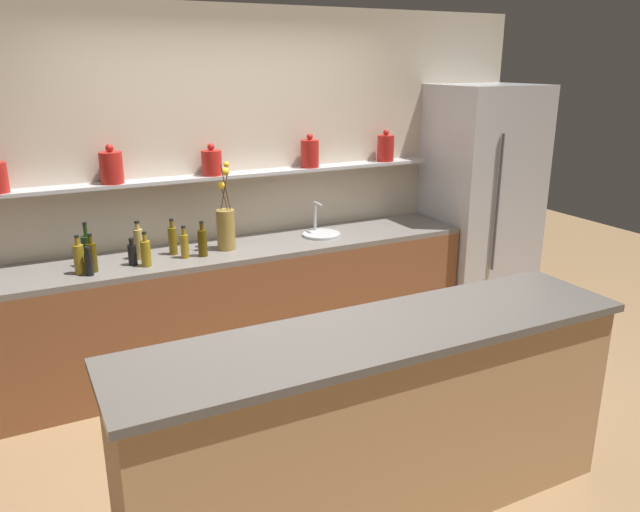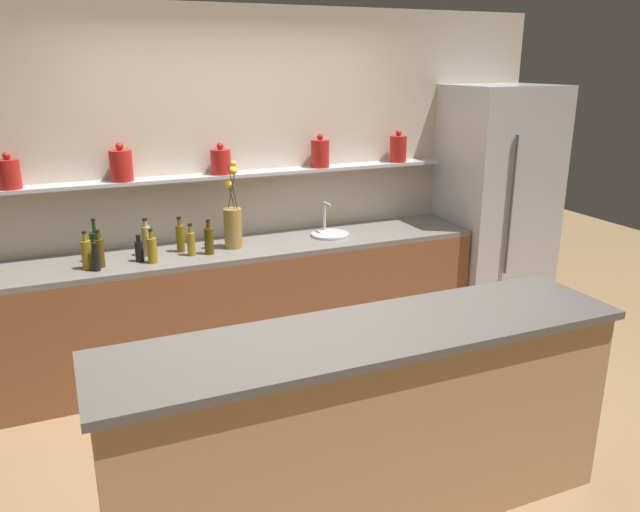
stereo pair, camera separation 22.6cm
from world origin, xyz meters
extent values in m
plane|color=olive|center=(0.00, 0.00, 0.00)|extent=(12.00, 12.00, 0.00)
cube|color=beige|center=(0.00, 1.60, 1.30)|extent=(5.20, 0.10, 2.60)
cube|color=#B7B7BC|center=(-0.10, 1.46, 1.41)|extent=(3.58, 0.18, 0.02)
cylinder|color=#AD1E19|center=(-1.52, 1.45, 1.51)|extent=(0.14, 0.14, 0.19)
sphere|color=#AD1E19|center=(-1.52, 1.45, 1.63)|extent=(0.05, 0.05, 0.05)
cylinder|color=#AD1E19|center=(-0.83, 1.45, 1.53)|extent=(0.15, 0.15, 0.21)
sphere|color=#AD1E19|center=(-0.83, 1.45, 1.66)|extent=(0.05, 0.05, 0.05)
cylinder|color=#AD1E19|center=(-0.13, 1.45, 1.51)|extent=(0.15, 0.15, 0.18)
sphere|color=#AD1E19|center=(-0.13, 1.45, 1.62)|extent=(0.05, 0.05, 0.05)
cylinder|color=#AD1E19|center=(0.65, 1.45, 1.53)|extent=(0.14, 0.14, 0.21)
sphere|color=#AD1E19|center=(0.65, 1.45, 1.66)|extent=(0.05, 0.05, 0.05)
cylinder|color=#AD1E19|center=(1.35, 1.45, 1.52)|extent=(0.14, 0.14, 0.21)
sphere|color=#AD1E19|center=(1.35, 1.45, 1.65)|extent=(0.05, 0.05, 0.05)
cube|color=brown|center=(-0.10, 1.24, 0.44)|extent=(3.68, 0.62, 0.88)
cube|color=slate|center=(-0.10, 1.24, 0.90)|extent=(3.68, 0.62, 0.04)
cube|color=tan|center=(0.00, -0.65, 0.49)|extent=(2.49, 0.55, 0.98)
cube|color=#56514C|center=(0.00, -0.65, 1.00)|extent=(2.55, 0.61, 0.04)
cube|color=#B7B7BC|center=(2.18, 1.20, 1.01)|extent=(0.84, 0.70, 2.03)
cylinder|color=#4C4C51|center=(2.03, 0.83, 1.11)|extent=(0.02, 0.02, 1.11)
cylinder|color=olive|center=(-0.12, 1.23, 1.06)|extent=(0.13, 0.13, 0.29)
cylinder|color=#4C3319|center=(-0.12, 1.20, 1.37)|extent=(0.06, 0.01, 0.33)
sphere|color=yellow|center=(-0.12, 1.16, 1.54)|extent=(0.04, 0.04, 0.04)
cylinder|color=#4C3319|center=(-0.12, 1.23, 1.30)|extent=(0.04, 0.03, 0.18)
sphere|color=yellow|center=(-0.15, 1.20, 1.39)|extent=(0.05, 0.05, 0.05)
cylinder|color=#4C3319|center=(-0.12, 1.23, 1.34)|extent=(0.05, 0.04, 0.26)
sphere|color=yellow|center=(-0.10, 1.26, 1.47)|extent=(0.06, 0.06, 0.06)
cylinder|color=#B7B7BC|center=(0.65, 1.24, 0.93)|extent=(0.29, 0.29, 0.02)
cylinder|color=#B7B7BC|center=(0.65, 1.35, 1.05)|extent=(0.02, 0.02, 0.22)
cylinder|color=#B7B7BC|center=(0.65, 1.29, 1.16)|extent=(0.02, 0.12, 0.02)
cylinder|color=tan|center=(-0.73, 1.27, 1.02)|extent=(0.06, 0.06, 0.21)
cylinder|color=tan|center=(-0.73, 1.27, 1.15)|extent=(0.03, 0.03, 0.04)
cylinder|color=black|center=(-0.73, 1.27, 1.18)|extent=(0.03, 0.03, 0.01)
cylinder|color=olive|center=(-0.72, 1.10, 1.00)|extent=(0.06, 0.06, 0.17)
cylinder|color=olive|center=(-0.72, 1.10, 1.11)|extent=(0.03, 0.03, 0.05)
cylinder|color=black|center=(-0.72, 1.10, 1.15)|extent=(0.03, 0.03, 0.01)
cylinder|color=brown|center=(-0.49, 1.28, 1.02)|extent=(0.06, 0.06, 0.19)
cylinder|color=brown|center=(-0.49, 1.28, 1.14)|extent=(0.03, 0.03, 0.05)
cylinder|color=black|center=(-0.49, 1.28, 1.17)|extent=(0.03, 0.03, 0.01)
cylinder|color=black|center=(-0.79, 1.16, 0.99)|extent=(0.06, 0.06, 0.14)
cylinder|color=black|center=(-0.79, 1.16, 1.07)|extent=(0.03, 0.03, 0.04)
cylinder|color=black|center=(-0.79, 1.16, 1.10)|extent=(0.03, 0.03, 0.01)
cylinder|color=olive|center=(-0.44, 1.16, 1.00)|extent=(0.06, 0.06, 0.16)
cylinder|color=olive|center=(-0.44, 1.16, 1.11)|extent=(0.03, 0.03, 0.05)
cylinder|color=black|center=(-0.44, 1.16, 1.14)|extent=(0.03, 0.03, 0.01)
cylinder|color=olive|center=(-1.13, 1.13, 1.01)|extent=(0.07, 0.07, 0.19)
cylinder|color=olive|center=(-1.13, 1.13, 1.13)|extent=(0.03, 0.03, 0.05)
cylinder|color=black|center=(-1.13, 1.13, 1.17)|extent=(0.03, 0.03, 0.01)
cylinder|color=#47380A|center=(-1.05, 1.14, 1.01)|extent=(0.06, 0.06, 0.19)
cylinder|color=#47380A|center=(-1.05, 1.14, 1.13)|extent=(0.03, 0.03, 0.05)
cylinder|color=black|center=(-1.05, 1.14, 1.16)|extent=(0.03, 0.03, 0.01)
cylinder|color=#47380A|center=(-0.32, 1.14, 1.01)|extent=(0.06, 0.06, 0.18)
cylinder|color=#47380A|center=(-0.32, 1.14, 1.13)|extent=(0.03, 0.03, 0.05)
cylinder|color=black|center=(-0.32, 1.14, 1.16)|extent=(0.03, 0.03, 0.01)
cylinder|color=black|center=(-1.08, 1.07, 0.99)|extent=(0.05, 0.05, 0.14)
cylinder|color=black|center=(-1.08, 1.07, 1.08)|extent=(0.03, 0.03, 0.04)
cylinder|color=black|center=(-1.08, 1.07, 1.10)|extent=(0.03, 0.03, 0.01)
cylinder|color=#193814|center=(-1.06, 1.26, 1.02)|extent=(0.07, 0.07, 0.20)
cylinder|color=#193814|center=(-1.06, 1.26, 1.16)|extent=(0.02, 0.02, 0.08)
cylinder|color=black|center=(-1.06, 1.26, 1.21)|extent=(0.03, 0.03, 0.01)
camera|label=1|loc=(-1.46, -2.89, 2.21)|focal=35.00mm
camera|label=2|loc=(-1.26, -2.99, 2.21)|focal=35.00mm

